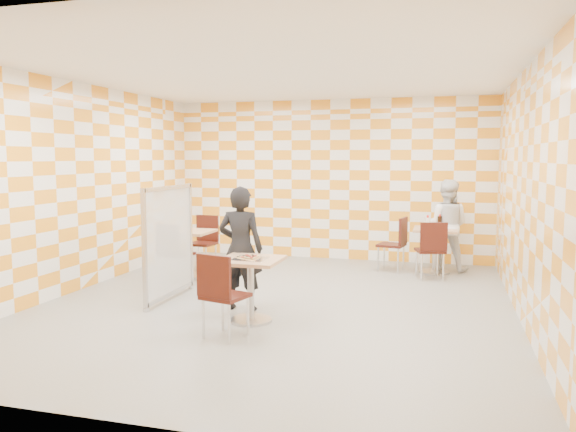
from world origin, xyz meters
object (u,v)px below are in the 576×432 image
Objects in this scene: second_table at (435,243)px; empty_table at (190,245)px; sport_bottle at (428,222)px; chair_main_front at (220,289)px; chair_empty_near at (172,249)px; chair_second_front at (432,246)px; partition at (169,242)px; man_white at (446,225)px; man_dark at (241,248)px; chair_empty_far at (205,238)px; chair_second_side at (397,240)px; main_table at (251,279)px; soda_bottle at (440,222)px.

second_table and empty_table have the same top height.
chair_main_front is at bearing -114.65° from sport_bottle.
chair_second_front is at bearing 20.02° from chair_empty_near.
partition is at bearing -75.05° from empty_table.
man_white is (3.61, 3.06, -0.01)m from partition.
chair_second_front is at bearing -82.80° from sport_bottle.
chair_empty_far is at bearing -58.98° from man_dark.
man_dark reaches higher than chair_second_side.
man_white is at bearing 59.42° from main_table.
chair_main_front is 1.00× the size of chair_second_side.
soda_bottle is at bearing 70.55° from man_white.
man_white is (3.99, 1.64, 0.27)m from empty_table.
empty_table is at bearing -160.34° from second_table.
main_table is 2.75m from empty_table.
chair_empty_far is (-1.72, 3.47, 0.00)m from chair_main_front.
man_dark is 6.82× the size of soda_bottle.
main_table is 3.66m from chair_second_side.
soda_bottle is (3.88, 1.43, 0.34)m from empty_table.
second_table is at bearing 10.42° from chair_empty_far.
man_dark is at bearing -56.50° from chair_empty_far.
sport_bottle reaches higher than chair_second_front.
partition reaches higher than chair_empty_far.
chair_main_front is 4.79m from soda_bottle.
empty_table is at bearing 104.95° from partition.
chair_empty_far reaches higher than second_table.
main_table is 0.81× the size of chair_second_side.
second_table is 0.48× the size of man_white.
man_white reaches higher than chair_empty_near.
chair_second_side is at bearing 67.32° from main_table.
second_table is 0.48× the size of man_dark.
chair_second_front is at bearing 55.34° from main_table.
man_white is (0.22, 0.85, 0.23)m from chair_second_front.
chair_second_front is 3.34m from man_dark.
chair_main_front is at bearing -120.01° from chair_second_front.
chair_empty_near is (-3.78, -1.38, 0.00)m from chair_second_front.
soda_bottle is (0.20, -0.09, 0.01)m from sport_bottle.
chair_main_front is 4.16m from chair_second_front.
man_dark is (-0.21, 1.18, 0.24)m from chair_main_front.
chair_empty_near is (-1.78, 1.51, 0.04)m from main_table.
chair_main_front and chair_second_front have the same top height.
soda_bottle is at bearing 39.08° from partition.
second_table is 3.91m from chair_empty_far.
main_table is 0.48× the size of partition.
chair_empty_near is 1.25m from chair_empty_far.
chair_main_front reaches higher than second_table.
partition reaches higher than soda_bottle.
man_white is 0.25m from soda_bottle.
second_table is (2.03, 3.46, 0.00)m from main_table.
second_table is at bearing 65.54° from man_white.
sport_bottle is (-0.31, -0.12, 0.06)m from man_white.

